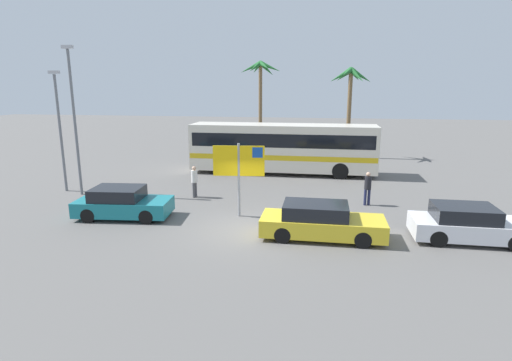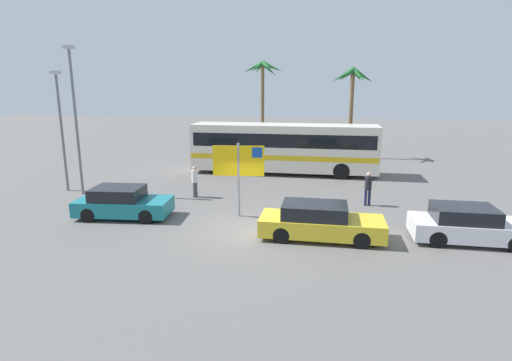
{
  "view_description": "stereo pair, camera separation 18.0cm",
  "coord_description": "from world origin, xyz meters",
  "px_view_note": "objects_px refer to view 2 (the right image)",
  "views": [
    {
      "loc": [
        2.77,
        -14.94,
        5.52
      ],
      "look_at": [
        -0.22,
        3.03,
        1.3
      ],
      "focal_mm": 28.47,
      "sensor_mm": 36.0,
      "label": 1
    },
    {
      "loc": [
        2.95,
        -14.91,
        5.52
      ],
      "look_at": [
        -0.22,
        3.03,
        1.3
      ],
      "focal_mm": 28.47,
      "sensor_mm": 36.0,
      "label": 2
    }
  ],
  "objects_px": {
    "car_teal": "(122,203)",
    "car_yellow": "(320,222)",
    "bus_front_coach": "(284,146)",
    "car_white": "(468,225)",
    "pedestrian_by_bus": "(195,179)",
    "ferry_sign": "(240,164)",
    "pedestrian_near_sign": "(368,186)"
  },
  "relations": [
    {
      "from": "pedestrian_by_bus",
      "to": "ferry_sign",
      "type": "bearing_deg",
      "value": 152.14
    },
    {
      "from": "pedestrian_by_bus",
      "to": "car_white",
      "type": "bearing_deg",
      "value": 174.92
    },
    {
      "from": "pedestrian_by_bus",
      "to": "pedestrian_near_sign",
      "type": "height_order",
      "value": "pedestrian_near_sign"
    },
    {
      "from": "ferry_sign",
      "to": "car_teal",
      "type": "distance_m",
      "value": 5.35
    },
    {
      "from": "ferry_sign",
      "to": "bus_front_coach",
      "type": "bearing_deg",
      "value": 78.29
    },
    {
      "from": "ferry_sign",
      "to": "pedestrian_by_bus",
      "type": "height_order",
      "value": "ferry_sign"
    },
    {
      "from": "ferry_sign",
      "to": "pedestrian_by_bus",
      "type": "distance_m",
      "value": 4.19
    },
    {
      "from": "ferry_sign",
      "to": "pedestrian_near_sign",
      "type": "bearing_deg",
      "value": 18.99
    },
    {
      "from": "car_teal",
      "to": "pedestrian_near_sign",
      "type": "height_order",
      "value": "pedestrian_near_sign"
    },
    {
      "from": "bus_front_coach",
      "to": "pedestrian_by_bus",
      "type": "distance_m",
      "value": 7.67
    },
    {
      "from": "car_white",
      "to": "pedestrian_near_sign",
      "type": "height_order",
      "value": "pedestrian_near_sign"
    },
    {
      "from": "bus_front_coach",
      "to": "car_teal",
      "type": "bearing_deg",
      "value": -119.76
    },
    {
      "from": "ferry_sign",
      "to": "car_teal",
      "type": "relative_size",
      "value": 0.78
    },
    {
      "from": "bus_front_coach",
      "to": "car_yellow",
      "type": "distance_m",
      "value": 11.69
    },
    {
      "from": "ferry_sign",
      "to": "car_yellow",
      "type": "xyz_separation_m",
      "value": [
        3.47,
        -2.08,
        -1.69
      ]
    },
    {
      "from": "bus_front_coach",
      "to": "pedestrian_by_bus",
      "type": "xyz_separation_m",
      "value": [
        -3.82,
        -6.6,
        -0.84
      ]
    },
    {
      "from": "pedestrian_by_bus",
      "to": "car_yellow",
      "type": "bearing_deg",
      "value": 157.95
    },
    {
      "from": "bus_front_coach",
      "to": "car_teal",
      "type": "relative_size",
      "value": 2.86
    },
    {
      "from": "car_yellow",
      "to": "pedestrian_near_sign",
      "type": "relative_size",
      "value": 2.83
    },
    {
      "from": "car_teal",
      "to": "bus_front_coach",
      "type": "bearing_deg",
      "value": 54.66
    },
    {
      "from": "ferry_sign",
      "to": "car_yellow",
      "type": "height_order",
      "value": "ferry_sign"
    },
    {
      "from": "car_yellow",
      "to": "ferry_sign",
      "type": "bearing_deg",
      "value": 149.34
    },
    {
      "from": "car_white",
      "to": "pedestrian_by_bus",
      "type": "relative_size",
      "value": 2.53
    },
    {
      "from": "car_white",
      "to": "pedestrian_by_bus",
      "type": "xyz_separation_m",
      "value": [
        -11.71,
        4.17,
        0.31
      ]
    },
    {
      "from": "car_teal",
      "to": "car_yellow",
      "type": "bearing_deg",
      "value": -12.85
    },
    {
      "from": "pedestrian_near_sign",
      "to": "ferry_sign",
      "type": "bearing_deg",
      "value": -77.15
    },
    {
      "from": "ferry_sign",
      "to": "car_white",
      "type": "bearing_deg",
      "value": -15.89
    },
    {
      "from": "car_teal",
      "to": "car_white",
      "type": "height_order",
      "value": "same"
    },
    {
      "from": "ferry_sign",
      "to": "car_teal",
      "type": "height_order",
      "value": "ferry_sign"
    },
    {
      "from": "bus_front_coach",
      "to": "car_teal",
      "type": "height_order",
      "value": "bus_front_coach"
    },
    {
      "from": "car_white",
      "to": "pedestrian_near_sign",
      "type": "bearing_deg",
      "value": 127.32
    },
    {
      "from": "bus_front_coach",
      "to": "pedestrian_by_bus",
      "type": "bearing_deg",
      "value": -120.04
    }
  ]
}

